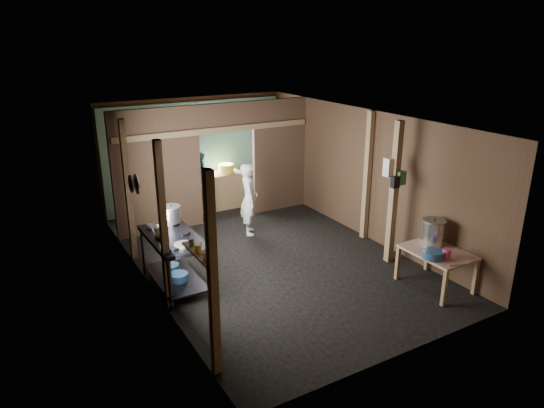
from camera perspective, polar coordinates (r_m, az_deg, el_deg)
floor at (r=9.30m, az=-0.62°, el=-6.06°), size 4.50×7.00×0.00m
ceiling at (r=8.52m, az=-0.68°, el=9.96°), size 4.50×7.00×0.00m
wall_back at (r=11.89m, az=-8.99°, el=6.00°), size 4.50×0.00×2.60m
wall_front at (r=6.22m, az=15.47°, el=-6.94°), size 4.50×0.00×2.60m
wall_left at (r=8.02m, az=-14.80°, el=-0.89°), size 0.00×7.00×2.60m
wall_right at (r=10.07m, az=10.60°, el=3.51°), size 0.00×7.00×2.60m
partition_left at (r=10.29m, az=-13.22°, el=3.65°), size 1.85×0.10×2.60m
partition_right at (r=11.42m, az=0.83°, el=5.69°), size 1.35×0.10×2.60m
partition_header at (r=10.62m, az=-5.39°, el=10.08°), size 1.30×0.10×0.60m
turquoise_panel at (r=11.85m, az=-8.87°, el=5.71°), size 4.40×0.06×2.50m
back_counter at (r=11.74m, az=-6.43°, el=1.51°), size 1.20×0.50×0.85m
wall_clock at (r=11.77m, az=-7.82°, el=8.91°), size 0.20×0.03×0.20m
post_left_a at (r=5.77m, az=-6.94°, el=-8.51°), size 0.10×0.12×2.60m
post_left_b at (r=7.32m, az=-12.55°, el=-2.67°), size 0.10×0.12×2.60m
post_left_c at (r=9.15m, az=-16.44°, el=1.44°), size 0.10×0.12×2.60m
post_right at (r=9.88m, az=11.04°, el=3.18°), size 0.10×0.12×2.60m
post_free at (r=8.89m, az=14.01°, el=1.16°), size 0.12×0.12×2.60m
cross_beam at (r=10.51m, az=-6.48°, el=8.57°), size 4.40×0.12×0.12m
pan_lid_big at (r=8.30m, az=-15.49°, el=2.26°), size 0.03×0.34×0.34m
pan_lid_small at (r=8.70m, az=-16.13°, el=2.28°), size 0.03×0.30×0.30m
wall_shelf at (r=6.15m, az=-8.58°, el=-5.71°), size 0.14×0.80×0.03m
jar_white at (r=5.91m, az=-7.71°, el=-6.04°), size 0.07×0.07×0.10m
jar_yellow at (r=6.13m, az=-8.61°, el=-5.16°), size 0.08×0.08×0.10m
jar_green at (r=6.31m, az=-9.35°, el=-4.43°), size 0.06×0.06×0.10m
bag_white at (r=8.78m, az=13.66°, el=4.23°), size 0.22×0.15×0.32m
bag_green at (r=8.82m, az=14.76°, el=2.97°), size 0.16×0.12×0.24m
bag_black at (r=8.72m, az=14.16°, el=2.51°), size 0.14×0.10×0.20m
gas_range at (r=8.20m, az=-11.28°, el=-6.59°), size 0.79×1.53×0.90m
prep_table at (r=8.53m, az=18.54°, el=-7.18°), size 0.79×1.08×0.64m
stove_pot_large at (r=8.49m, az=-11.66°, el=-1.31°), size 0.42×0.42×0.33m
stove_pot_med at (r=7.97m, az=-12.75°, el=-3.27°), size 0.29×0.29×0.21m
frying_pan at (r=7.61m, az=-10.38°, el=-4.70°), size 0.32×0.51×0.06m
blue_tub_front at (r=8.17m, az=-10.82°, el=-8.36°), size 0.30×0.30×0.12m
blue_tub_back at (r=8.51m, az=-11.74°, el=-7.28°), size 0.29×0.29×0.11m
stock_pot at (r=8.56m, az=18.27°, el=-3.20°), size 0.51×0.51×0.46m
wash_basin at (r=8.10m, az=18.27°, el=-5.60°), size 0.43×0.43×0.12m
pink_bucket at (r=8.15m, az=19.69°, el=-5.48°), size 0.14×0.14×0.16m
knife at (r=8.02m, az=20.86°, el=-6.63°), size 0.30×0.10×0.01m
yellow_tub at (r=11.69m, az=-5.38°, el=4.17°), size 0.37×0.37×0.20m
red_cup at (r=11.48m, az=-8.03°, el=3.65°), size 0.13×0.13×0.16m
cook at (r=10.08m, az=-2.70°, el=0.57°), size 0.54×0.64×1.50m
worker_back at (r=11.36m, az=-8.58°, el=2.48°), size 0.86×0.76×1.48m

